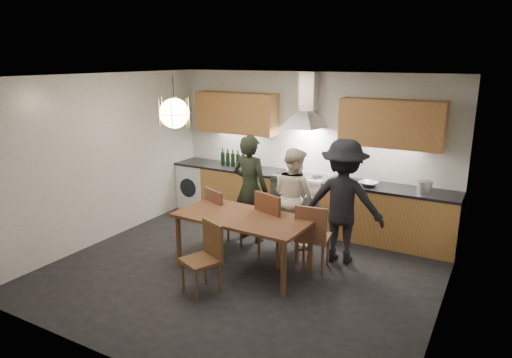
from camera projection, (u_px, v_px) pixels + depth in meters
The scene contains 17 objects.
ground at pixel (243, 270), 6.25m from camera, with size 5.00×5.00×0.00m, color black.
room_shell at pixel (242, 148), 5.81m from camera, with size 5.02×4.52×2.61m.
counter_run at pixel (303, 201), 7.77m from camera, with size 5.00×0.62×0.90m.
range_stove at pixel (302, 202), 7.78m from camera, with size 0.90×0.60×0.92m.
wall_fixtures at pixel (307, 117), 7.51m from camera, with size 4.30×0.54×1.10m.
pendant_lamp at pixel (174, 113), 6.10m from camera, with size 0.43×0.43×0.70m.
dining_table at pixel (243, 222), 6.13m from camera, with size 1.86×0.99×0.77m.
chair_back_left at pixel (220, 215), 6.82m from camera, with size 0.56×0.56×0.95m.
chair_back_mid at pixel (273, 223), 6.35m from camera, with size 0.59×0.59×1.04m.
chair_back_right at pixel (312, 233), 6.10m from camera, with size 0.49×0.49×0.95m.
chair_front at pixel (206, 253), 5.57m from camera, with size 0.53×0.53×0.89m.
person_left at pixel (250, 189), 7.10m from camera, with size 0.62×0.41×1.70m, color black.
person_mid at pixel (294, 196), 7.01m from camera, with size 0.74×0.57×1.52m, color white.
person_right at pixel (343, 202), 6.35m from camera, with size 1.14×0.65×1.76m, color black.
mixing_bowl at pixel (369, 184), 7.04m from camera, with size 0.28×0.28×0.07m, color silver.
stock_pot at pixel (425, 187), 6.73m from camera, with size 0.21×0.21×0.15m, color silver.
wine_bottles at pixel (235, 158), 8.25m from camera, with size 0.62×0.07×0.31m.
Camera 1 is at (2.95, -4.90, 2.83)m, focal length 32.00 mm.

